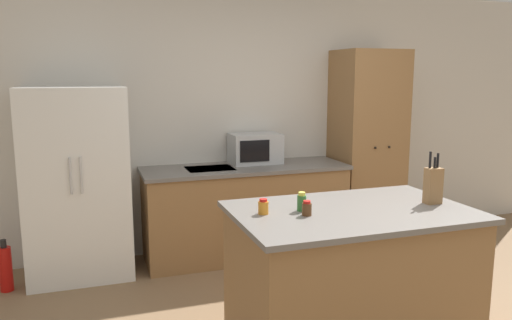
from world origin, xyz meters
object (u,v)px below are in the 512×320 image
Objects in this scene: pantry_cabinet at (367,147)px; refrigerator at (77,183)px; knife_block at (433,185)px; spice_bottle_short_red at (302,202)px; spice_bottle_amber_oil at (263,207)px; fire_extinguisher at (5,268)px; spice_bottle_tall_dark at (307,209)px; microwave at (255,148)px.

refrigerator is at bearing -179.23° from pantry_cabinet.
knife_block is 2.89× the size of spice_bottle_short_red.
pantry_cabinet reaches higher than spice_bottle_amber_oil.
knife_block reaches higher than fire_extinguisher.
spice_bottle_short_red is at bearing 83.22° from spice_bottle_tall_dark.
microwave is at bearing 175.43° from pantry_cabinet.
pantry_cabinet is 5.83× the size of knife_block.
spice_bottle_amber_oil reaches higher than fire_extinguisher.
spice_bottle_short_red is 0.27× the size of fire_extinguisher.
spice_bottle_short_red is at bearing -39.44° from fire_extinguisher.
knife_block is 3.78× the size of spice_bottle_tall_dark.
refrigerator is 0.88m from fire_extinguisher.
spice_bottle_short_red is at bearing -130.65° from pantry_cabinet.
microwave is 2.02m from spice_bottle_tall_dark.
pantry_cabinet reaches higher than fire_extinguisher.
spice_bottle_short_red reaches higher than spice_bottle_amber_oil.
microwave is 5.22× the size of spice_bottle_amber_oil.
fire_extinguisher is (-2.81, 1.70, -0.86)m from knife_block.
spice_bottle_amber_oil is (-0.24, 0.11, 0.00)m from spice_bottle_tall_dark.
refrigerator is at bearing -175.39° from microwave.
spice_bottle_amber_oil is 2.43m from fire_extinguisher.
microwave is at bearing 72.81° from spice_bottle_amber_oil.
pantry_cabinet is 2.01m from knife_block.
fire_extinguisher is (-1.92, 1.69, -0.78)m from spice_bottle_tall_dark.
spice_bottle_amber_oil is (-1.13, 0.12, -0.08)m from knife_block.
refrigerator reaches higher than knife_block.
refrigerator is 2.21m from spice_bottle_short_red.
fire_extinguisher is (-3.47, -0.20, -0.81)m from pantry_cabinet.
microwave is at bearing 4.61° from refrigerator.
refrigerator is 2.88m from pantry_cabinet.
refrigerator reaches higher than spice_bottle_tall_dark.
spice_bottle_short_red is (-0.88, 0.11, -0.07)m from knife_block.
spice_bottle_tall_dark is at bearing -99.83° from microwave.
spice_bottle_tall_dark is (1.33, -1.86, 0.14)m from refrigerator.
spice_bottle_amber_oil is at bearing -57.92° from refrigerator.
fire_extinguisher is (-1.93, 1.59, -0.79)m from spice_bottle_short_red.
spice_bottle_amber_oil is 0.22× the size of fire_extinguisher.
spice_bottle_short_red is at bearing -52.60° from refrigerator.
microwave is 1.13× the size of fire_extinguisher.
refrigerator is 2.06m from spice_bottle_amber_oil.
refrigerator reaches higher than spice_bottle_short_red.
knife_block is 1.14m from spice_bottle_amber_oil.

